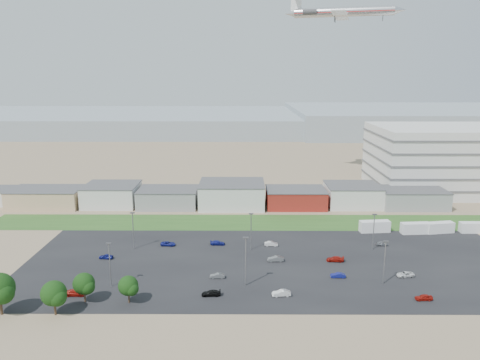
{
  "coord_description": "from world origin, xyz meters",
  "views": [
    {
      "loc": [
        -2.37,
        -85.89,
        44.33
      ],
      "look_at": [
        -2.93,
        22.0,
        20.12
      ],
      "focal_mm": 35.0,
      "sensor_mm": 36.0,
      "label": 1
    }
  ],
  "objects_px": {
    "parked_car_12": "(335,259)",
    "parked_car_13": "(281,293)",
    "parked_car_1": "(338,275)",
    "parked_car_5": "(106,256)",
    "parked_car_9": "(168,244)",
    "airliner": "(343,12)",
    "parked_car_10": "(75,293)",
    "parked_car_3": "(211,293)",
    "parked_car_2": "(424,297)",
    "parked_car_4": "(217,276)",
    "parked_car_6": "(218,243)",
    "box_trailer_a": "(375,226)",
    "parked_car_8": "(382,244)",
    "parked_car_0": "(405,274)",
    "parked_car_11": "(271,244)",
    "parked_car_7": "(276,259)"
  },
  "relations": [
    {
      "from": "parked_car_12",
      "to": "parked_car_13",
      "type": "bearing_deg",
      "value": -33.17
    },
    {
      "from": "parked_car_1",
      "to": "parked_car_5",
      "type": "bearing_deg",
      "value": -98.64
    },
    {
      "from": "parked_car_9",
      "to": "airliner",
      "type": "bearing_deg",
      "value": -32.2
    },
    {
      "from": "parked_car_10",
      "to": "parked_car_5",
      "type": "bearing_deg",
      "value": -2.65
    },
    {
      "from": "parked_car_3",
      "to": "parked_car_5",
      "type": "bearing_deg",
      "value": -129.08
    },
    {
      "from": "parked_car_2",
      "to": "parked_car_5",
      "type": "distance_m",
      "value": 73.53
    },
    {
      "from": "parked_car_4",
      "to": "airliner",
      "type": "bearing_deg",
      "value": 152.76
    },
    {
      "from": "parked_car_6",
      "to": "parked_car_4",
      "type": "bearing_deg",
      "value": -175.5
    },
    {
      "from": "parked_car_2",
      "to": "parked_car_3",
      "type": "distance_m",
      "value": 43.07
    },
    {
      "from": "box_trailer_a",
      "to": "parked_car_6",
      "type": "bearing_deg",
      "value": -172.14
    },
    {
      "from": "parked_car_6",
      "to": "parked_car_13",
      "type": "bearing_deg",
      "value": -151.95
    },
    {
      "from": "parked_car_3",
      "to": "parked_car_2",
      "type": "bearing_deg",
      "value": 84.48
    },
    {
      "from": "parked_car_8",
      "to": "parked_car_13",
      "type": "relative_size",
      "value": 0.84
    },
    {
      "from": "parked_car_0",
      "to": "parked_car_3",
      "type": "xyz_separation_m",
      "value": [
        -43.16,
        -9.54,
        0.03
      ]
    },
    {
      "from": "parked_car_10",
      "to": "parked_car_11",
      "type": "bearing_deg",
      "value": -56.06
    },
    {
      "from": "parked_car_10",
      "to": "airliner",
      "type": "bearing_deg",
      "value": -35.7
    },
    {
      "from": "parked_car_3",
      "to": "parked_car_7",
      "type": "bearing_deg",
      "value": 138.32
    },
    {
      "from": "parked_car_0",
      "to": "box_trailer_a",
      "type": "bearing_deg",
      "value": 169.79
    },
    {
      "from": "parked_car_4",
      "to": "parked_car_7",
      "type": "bearing_deg",
      "value": 123.2
    },
    {
      "from": "parked_car_3",
      "to": "parked_car_9",
      "type": "bearing_deg",
      "value": -158.39
    },
    {
      "from": "parked_car_6",
      "to": "parked_car_8",
      "type": "relative_size",
      "value": 1.22
    },
    {
      "from": "parked_car_1",
      "to": "parked_car_9",
      "type": "relative_size",
      "value": 0.85
    },
    {
      "from": "airliner",
      "to": "parked_car_4",
      "type": "bearing_deg",
      "value": -100.27
    },
    {
      "from": "parked_car_1",
      "to": "parked_car_8",
      "type": "xyz_separation_m",
      "value": [
        15.79,
        20.21,
        -0.0
      ]
    },
    {
      "from": "parked_car_2",
      "to": "parked_car_7",
      "type": "bearing_deg",
      "value": -127.56
    },
    {
      "from": "parked_car_10",
      "to": "parked_car_8",
      "type": "bearing_deg",
      "value": -68.33
    },
    {
      "from": "parked_car_1",
      "to": "parked_car_4",
      "type": "height_order",
      "value": "parked_car_4"
    },
    {
      "from": "parked_car_7",
      "to": "parked_car_0",
      "type": "bearing_deg",
      "value": 71.88
    },
    {
      "from": "parked_car_6",
      "to": "airliner",
      "type": "bearing_deg",
      "value": -29.8
    },
    {
      "from": "parked_car_8",
      "to": "parked_car_13",
      "type": "xyz_separation_m",
      "value": [
        -29.21,
        -29.22,
        0.09
      ]
    },
    {
      "from": "airliner",
      "to": "parked_car_9",
      "type": "height_order",
      "value": "airliner"
    },
    {
      "from": "parked_car_11",
      "to": "parked_car_12",
      "type": "distance_m",
      "value": 18.28
    },
    {
      "from": "parked_car_8",
      "to": "parked_car_13",
      "type": "distance_m",
      "value": 41.32
    },
    {
      "from": "parked_car_2",
      "to": "parked_car_4",
      "type": "distance_m",
      "value": 43.45
    },
    {
      "from": "parked_car_0",
      "to": "parked_car_13",
      "type": "xyz_separation_m",
      "value": [
        -28.7,
        -9.58,
        0.08
      ]
    },
    {
      "from": "parked_car_2",
      "to": "parked_car_7",
      "type": "height_order",
      "value": "parked_car_7"
    },
    {
      "from": "box_trailer_a",
      "to": "parked_car_4",
      "type": "distance_m",
      "value": 54.35
    },
    {
      "from": "parked_car_5",
      "to": "parked_car_13",
      "type": "bearing_deg",
      "value": 71.46
    },
    {
      "from": "parked_car_2",
      "to": "parked_car_6",
      "type": "xyz_separation_m",
      "value": [
        -43.23,
        31.3,
        -0.02
      ]
    },
    {
      "from": "parked_car_6",
      "to": "parked_car_0",
      "type": "bearing_deg",
      "value": -113.09
    },
    {
      "from": "airliner",
      "to": "parked_car_12",
      "type": "height_order",
      "value": "airliner"
    },
    {
      "from": "box_trailer_a",
      "to": "parked_car_13",
      "type": "distance_m",
      "value": 50.68
    },
    {
      "from": "parked_car_6",
      "to": "parked_car_8",
      "type": "distance_m",
      "value": 43.88
    },
    {
      "from": "box_trailer_a",
      "to": "parked_car_4",
      "type": "xyz_separation_m",
      "value": [
        -43.94,
        -31.98,
        -1.07
      ]
    },
    {
      "from": "parked_car_10",
      "to": "parked_car_12",
      "type": "xyz_separation_m",
      "value": [
        57.11,
        18.37,
        -0.01
      ]
    },
    {
      "from": "airliner",
      "to": "parked_car_4",
      "type": "relative_size",
      "value": 14.02
    },
    {
      "from": "parked_car_9",
      "to": "parked_car_7",
      "type": "bearing_deg",
      "value": -105.03
    },
    {
      "from": "parked_car_2",
      "to": "parked_car_4",
      "type": "xyz_separation_m",
      "value": [
        -42.21,
        10.31,
        -0.04
      ]
    },
    {
      "from": "parked_car_10",
      "to": "parked_car_7",
      "type": "bearing_deg",
      "value": -67.18
    },
    {
      "from": "parked_car_0",
      "to": "parked_car_2",
      "type": "xyz_separation_m",
      "value": [
        -0.13,
        -11.26,
        0.04
      ]
    }
  ]
}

